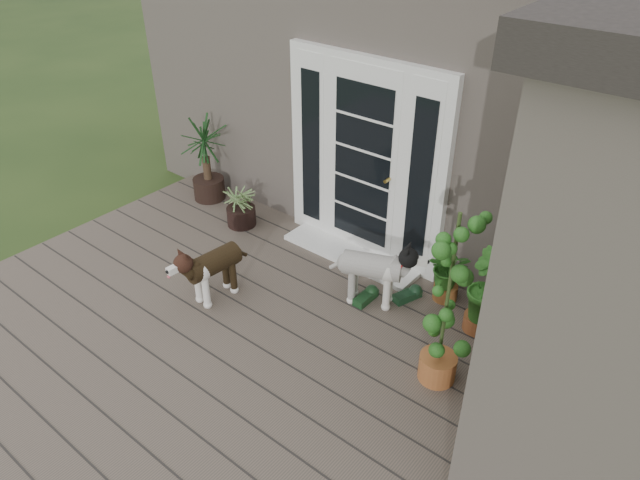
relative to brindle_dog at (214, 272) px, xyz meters
The scene contains 14 objects.
deck 1.07m from the brindle_dog, 36.19° to the right, with size 6.20×4.60×0.12m, color #6B5B4C.
house_main 3.91m from the brindle_dog, 77.53° to the left, with size 7.40×4.00×3.10m, color #665E54.
door_unit 1.89m from the brindle_dog, 69.26° to the left, with size 1.90×0.14×2.15m, color white.
door_step 1.56m from the brindle_dog, 66.61° to the left, with size 1.60×0.40×0.05m, color white.
brindle_dog is the anchor object (origin of this frame).
white_dog 1.53m from the brindle_dog, 36.05° to the left, with size 0.32×0.76×0.63m, color silver, non-canonical shape.
spider_plant 1.40m from the brindle_dog, 125.30° to the left, with size 0.57×0.57×0.61m, color #96B972, non-canonical shape.
yucca 2.11m from the brindle_dog, 139.93° to the left, with size 0.75×0.75×1.09m, color #113311, non-canonical shape.
herb_a 2.27m from the brindle_dog, 38.39° to the left, with size 0.40×0.40×0.50m, color #255117.
herb_b 2.53m from the brindle_dog, 28.04° to the left, with size 0.43×0.43×0.64m, color #1C5217.
herb_c 3.11m from the brindle_dog, 19.82° to the left, with size 0.33×0.33×0.52m, color #1B6122.
sapling 2.35m from the brindle_dog, 10.44° to the left, with size 0.49×0.49×1.66m, color #28651C, non-canonical shape.
clog_left 1.50m from the brindle_dog, 36.40° to the left, with size 0.16×0.34×0.10m, color #16391B, non-canonical shape.
clog_right 1.91m from the brindle_dog, 37.85° to the left, with size 0.16×0.34×0.10m, color #13311B, non-canonical shape.
Camera 1 is at (2.90, -1.95, 3.77)m, focal length 32.92 mm.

